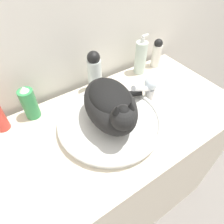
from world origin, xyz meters
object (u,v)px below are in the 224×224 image
faucet (149,87)px  lotion_bottle_white (95,72)px  deodorant_stick (157,53)px  soap_pump_bottle (141,58)px  cat (111,104)px  spray_bottle_trigger (29,103)px

faucet → lotion_bottle_white: size_ratio=0.75×
deodorant_stick → lotion_bottle_white: (-0.40, 0.00, 0.03)m
deodorant_stick → soap_pump_bottle: size_ratio=0.76×
cat → faucet: 0.25m
cat → soap_pump_bottle: size_ratio=1.55×
spray_bottle_trigger → faucet: bearing=-22.5°
faucet → deodorant_stick: (0.23, 0.20, 0.01)m
cat → lotion_bottle_white: cat is taller
cat → deodorant_stick: bearing=128.9°
spray_bottle_trigger → deodorant_stick: bearing=0.0°
deodorant_stick → spray_bottle_trigger: same height
cat → soap_pump_bottle: (0.35, 0.24, -0.04)m
faucet → soap_pump_bottle: (0.12, 0.20, 0.02)m
faucet → soap_pump_bottle: bearing=-128.2°
faucet → deodorant_stick: 0.31m
deodorant_stick → spray_bottle_trigger: size_ratio=1.00×
lotion_bottle_white → deodorant_stick: bearing=0.0°
cat → lotion_bottle_white: (0.07, 0.24, -0.02)m
deodorant_stick → spray_bottle_trigger: 0.71m
deodorant_stick → spray_bottle_trigger: bearing=180.0°
faucet → spray_bottle_trigger: bearing=-30.9°
spray_bottle_trigger → lotion_bottle_white: lotion_bottle_white is taller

